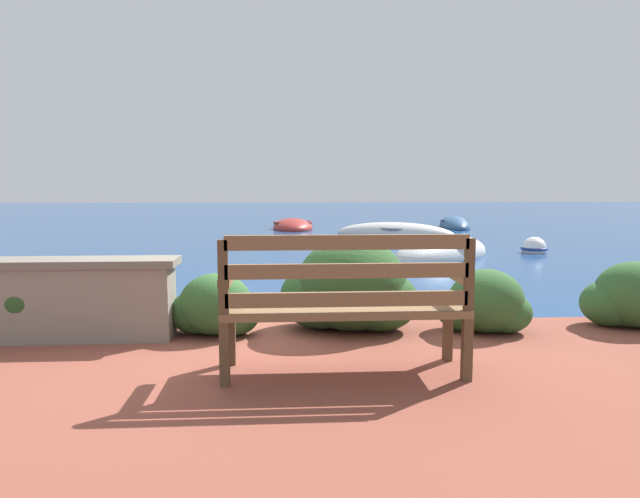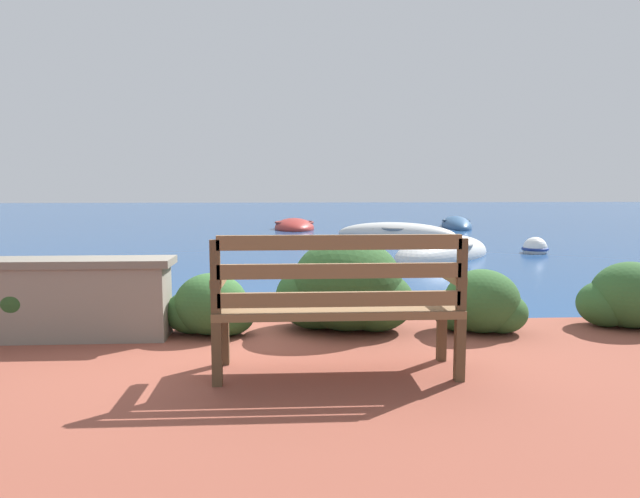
{
  "view_description": "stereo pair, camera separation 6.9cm",
  "coord_description": "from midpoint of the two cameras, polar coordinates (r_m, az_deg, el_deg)",
  "views": [
    {
      "loc": [
        0.11,
        -5.03,
        1.45
      ],
      "look_at": [
        0.79,
        5.65,
        0.23
      ],
      "focal_mm": 32.0,
      "sensor_mm": 36.0,
      "label": 1
    },
    {
      "loc": [
        0.17,
        -5.03,
        1.45
      ],
      "look_at": [
        0.79,
        5.65,
        0.23
      ],
      "focal_mm": 32.0,
      "sensor_mm": 36.0,
      "label": 2
    }
  ],
  "objects": [
    {
      "name": "hedge_clump_left",
      "position": [
        5.24,
        -26.8,
        -4.69
      ],
      "size": [
        0.93,
        0.67,
        0.64
      ],
      "color": "#284C23",
      "rests_on": "patio_terrace"
    },
    {
      "name": "hedge_clump_right",
      "position": [
        4.82,
        2.93,
        -4.1
      ],
      "size": [
        1.16,
        0.84,
        0.79
      ],
      "color": "#284C23",
      "rests_on": "patio_terrace"
    },
    {
      "name": "ground_plane",
      "position": [
        5.24,
        -4.75,
        -9.58
      ],
      "size": [
        80.0,
        80.0,
        0.0
      ],
      "color": "navy"
    },
    {
      "name": "stone_wall",
      "position": [
        5.03,
        -25.95,
        -4.49
      ],
      "size": [
        2.11,
        0.39,
        0.65
      ],
      "color": "gray",
      "rests_on": "patio_terrace"
    },
    {
      "name": "rowboat_mid",
      "position": [
        15.95,
        7.7,
        1.45
      ],
      "size": [
        3.44,
        2.25,
        0.69
      ],
      "rotation": [
        0.0,
        0.0,
        2.72
      ],
      "color": "silver",
      "rests_on": "ground_plane"
    },
    {
      "name": "rowboat_far",
      "position": [
        18.48,
        -2.48,
        2.19
      ],
      "size": [
        1.39,
        2.39,
        0.61
      ],
      "rotation": [
        0.0,
        0.0,
        1.63
      ],
      "color": "#9E2D28",
      "rests_on": "ground_plane"
    },
    {
      "name": "hedge_clump_centre",
      "position": [
        4.78,
        -10.55,
        -5.81
      ],
      "size": [
        0.75,
        0.54,
        0.51
      ],
      "color": "#2D5628",
      "rests_on": "patio_terrace"
    },
    {
      "name": "mooring_buoy",
      "position": [
        12.88,
        20.85,
        0.02
      ],
      "size": [
        0.55,
        0.55,
        0.5
      ],
      "color": "white",
      "rests_on": "ground_plane"
    },
    {
      "name": "rowboat_nearest",
      "position": [
        11.48,
        12.36,
        -0.56
      ],
      "size": [
        2.87,
        2.83,
        0.78
      ],
      "rotation": [
        0.0,
        0.0,
        0.77
      ],
      "color": "silver",
      "rests_on": "ground_plane"
    },
    {
      "name": "rowboat_outer",
      "position": [
        19.82,
        13.56,
        2.3
      ],
      "size": [
        1.38,
        3.28,
        0.64
      ],
      "rotation": [
        0.0,
        0.0,
        4.56
      ],
      "color": "#2D517A",
      "rests_on": "ground_plane"
    },
    {
      "name": "park_bench",
      "position": [
        3.66,
        2.33,
        -5.24
      ],
      "size": [
        1.58,
        0.48,
        0.93
      ],
      "rotation": [
        0.0,
        0.0,
        0.05
      ],
      "color": "brown",
      "rests_on": "patio_terrace"
    },
    {
      "name": "hedge_clump_far_right",
      "position": [
        4.95,
        16.12,
        -5.4
      ],
      "size": [
        0.78,
        0.56,
        0.53
      ],
      "color": "#2D5628",
      "rests_on": "patio_terrace"
    },
    {
      "name": "hedge_clump_extra",
      "position": [
        5.6,
        28.82,
        -4.41
      ],
      "size": [
        0.84,
        0.6,
        0.57
      ],
      "color": "#2D5628",
      "rests_on": "patio_terrace"
    }
  ]
}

